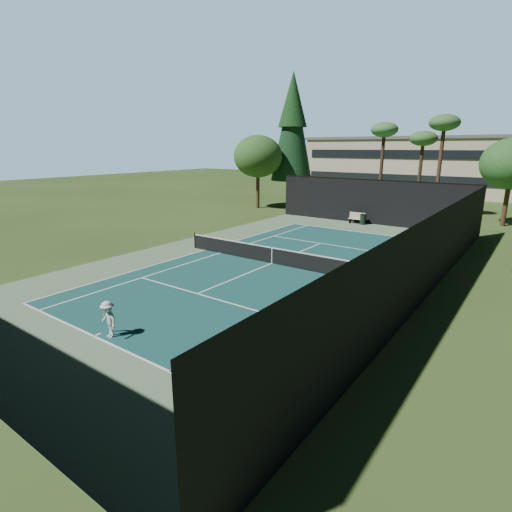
{
  "coord_description": "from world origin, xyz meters",
  "views": [
    {
      "loc": [
        12.81,
        -19.25,
        6.8
      ],
      "look_at": [
        1.0,
        -3.0,
        1.3
      ],
      "focal_mm": 28.0,
      "sensor_mm": 36.0,
      "label": 1
    }
  ],
  "objects": [
    {
      "name": "fence",
      "position": [
        0.0,
        0.06,
        2.01
      ],
      "size": [
        18.04,
        32.05,
        4.03
      ],
      "color": "black",
      "rests_on": "ground"
    },
    {
      "name": "palm_a",
      "position": [
        -2.0,
        24.0,
        8.19
      ],
      "size": [
        2.8,
        2.8,
        9.32
      ],
      "color": "#432A1D",
      "rests_on": "ground"
    },
    {
      "name": "palm_c",
      "position": [
        4.0,
        23.0,
        8.6
      ],
      "size": [
        2.8,
        2.8,
        9.77
      ],
      "color": "#49301F",
      "rests_on": "ground"
    },
    {
      "name": "campus_building",
      "position": [
        0.0,
        45.98,
        4.21
      ],
      "size": [
        40.5,
        12.5,
        8.3
      ],
      "color": "beige",
      "rests_on": "ground"
    },
    {
      "name": "tennis_net",
      "position": [
        0.0,
        0.0,
        0.56
      ],
      "size": [
        12.9,
        0.1,
        1.1
      ],
      "color": "black",
      "rests_on": "ground"
    },
    {
      "name": "tennis_ball_b",
      "position": [
        -3.82,
        2.04,
        0.04
      ],
      "size": [
        0.08,
        0.08,
        0.08
      ],
      "primitive_type": "sphere",
      "color": "#C6EA35",
      "rests_on": "ground"
    },
    {
      "name": "player",
      "position": [
        0.52,
        -11.54,
        0.71
      ],
      "size": [
        0.99,
        0.67,
        1.42
      ],
      "primitive_type": "imported",
      "rotation": [
        0.0,
        0.0,
        -0.17
      ],
      "color": "silver",
      "rests_on": "ground"
    },
    {
      "name": "park_bench",
      "position": [
        -0.94,
        15.39,
        0.55
      ],
      "size": [
        1.5,
        0.45,
        1.02
      ],
      "color": "beige",
      "rests_on": "ground"
    },
    {
      "name": "tennis_ball_c",
      "position": [
        2.09,
        1.74,
        0.04
      ],
      "size": [
        0.08,
        0.08,
        0.08
      ],
      "primitive_type": "sphere",
      "color": "#B8D730",
      "rests_on": "ground"
    },
    {
      "name": "trash_bin",
      "position": [
        -0.32,
        15.27,
        0.48
      ],
      "size": [
        0.56,
        0.56,
        0.95
      ],
      "color": "black",
      "rests_on": "ground"
    },
    {
      "name": "decid_tree_a",
      "position": [
        10.0,
        22.0,
        5.42
      ],
      "size": [
        5.12,
        5.12,
        7.62
      ],
      "color": "#47321E",
      "rests_on": "ground"
    },
    {
      "name": "tennis_ball_d",
      "position": [
        -3.93,
        3.13,
        0.04
      ],
      "size": [
        0.08,
        0.08,
        0.08
      ],
      "primitive_type": "sphere",
      "color": "#E2F136",
      "rests_on": "ground"
    },
    {
      "name": "apron_slab",
      "position": [
        0.0,
        0.0,
        0.01
      ],
      "size": [
        18.0,
        32.0,
        0.01
      ],
      "primitive_type": "cube",
      "color": "#5C7C57",
      "rests_on": "ground"
    },
    {
      "name": "ground",
      "position": [
        0.0,
        0.0,
        0.0
      ],
      "size": [
        160.0,
        160.0,
        0.0
      ],
      "primitive_type": "plane",
      "color": "#2E4A1B",
      "rests_on": "ground"
    },
    {
      "name": "pine_tree",
      "position": [
        -12.0,
        22.0,
        9.55
      ],
      "size": [
        4.8,
        4.8,
        15.0
      ],
      "color": "#442D1D",
      "rests_on": "ground"
    },
    {
      "name": "court_surface",
      "position": [
        0.0,
        0.0,
        0.01
      ],
      "size": [
        10.97,
        23.77,
        0.01
      ],
      "primitive_type": "cube",
      "color": "#174A47",
      "rests_on": "ground"
    },
    {
      "name": "tennis_ball_a",
      "position": [
        -1.36,
        -10.55,
        0.04
      ],
      "size": [
        0.07,
        0.07,
        0.07
      ],
      "primitive_type": "sphere",
      "color": "#CCDF32",
      "rests_on": "ground"
    },
    {
      "name": "decid_tree_c",
      "position": [
        -14.0,
        18.0,
        5.76
      ],
      "size": [
        5.44,
        5.44,
        8.09
      ],
      "color": "#4C3820",
      "rests_on": "ground"
    },
    {
      "name": "court_lines",
      "position": [
        0.0,
        0.0,
        0.02
      ],
      "size": [
        11.07,
        23.87,
        0.01
      ],
      "color": "white",
      "rests_on": "ground"
    },
    {
      "name": "palm_b",
      "position": [
        1.5,
        26.0,
        7.36
      ],
      "size": [
        2.8,
        2.8,
        8.42
      ],
      "color": "#3F291B",
      "rests_on": "ground"
    }
  ]
}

